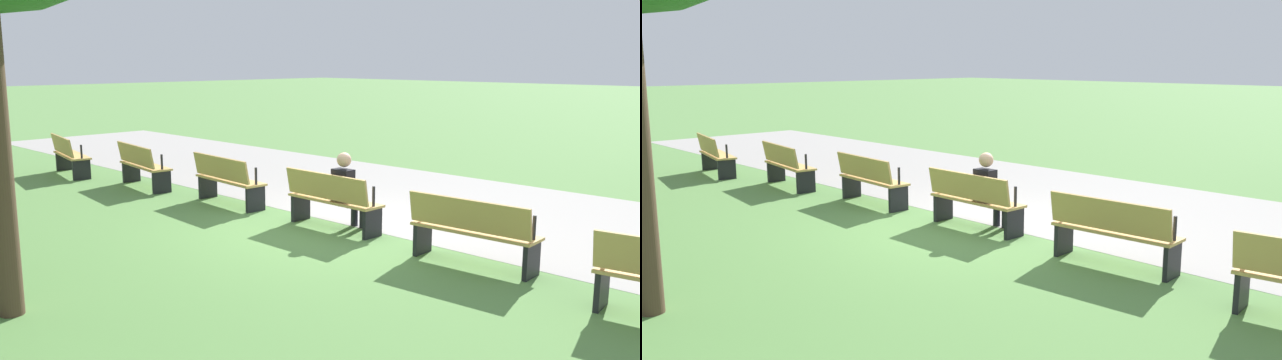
{
  "view_description": "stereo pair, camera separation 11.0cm",
  "coord_description": "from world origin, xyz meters",
  "views": [
    {
      "loc": [
        6.82,
        -7.12,
        2.56
      ],
      "look_at": [
        0.0,
        -0.32,
        0.8
      ],
      "focal_mm": 37.06,
      "sensor_mm": 36.0,
      "label": 1
    },
    {
      "loc": [
        6.9,
        -7.04,
        2.56
      ],
      "look_at": [
        0.0,
        -0.32,
        0.8
      ],
      "focal_mm": 37.06,
      "sensor_mm": 36.0,
      "label": 2
    }
  ],
  "objects": [
    {
      "name": "ground_plane",
      "position": [
        0.0,
        0.0,
        0.0
      ],
      "size": [
        120.0,
        120.0,
        0.0
      ],
      "primitive_type": "plane",
      "color": "#5B8C47"
    },
    {
      "name": "person_seated",
      "position": [
        0.19,
        0.07,
        0.64
      ],
      "size": [
        0.32,
        0.52,
        1.2
      ],
      "color": "black",
      "rests_on": "ground"
    },
    {
      "name": "bench_1",
      "position": [
        -5.02,
        -0.38,
        0.47
      ],
      "size": [
        1.69,
        0.68,
        0.89
      ],
      "rotation": [
        0.0,
        0.0,
        -0.13
      ],
      "color": "tan",
      "rests_on": "ground"
    },
    {
      "name": "bench_0",
      "position": [
        -7.5,
        -0.78,
        0.47
      ],
      "size": [
        1.7,
        0.77,
        0.89
      ],
      "rotation": [
        0.0,
        0.0,
        -0.19
      ],
      "color": "tan",
      "rests_on": "ground"
    },
    {
      "name": "bench_3",
      "position": [
        0.0,
        -0.07,
        0.47
      ],
      "size": [
        1.64,
        0.47,
        0.89
      ],
      "color": "tan",
      "rests_on": "ground"
    },
    {
      "name": "path_paving",
      "position": [
        0.0,
        2.79,
        0.0
      ],
      "size": [
        29.57,
        5.02,
        0.01
      ],
      "primitive_type": "cube",
      "color": "#A39E99",
      "rests_on": "ground"
    },
    {
      "name": "bench_4",
      "position": [
        2.51,
        -0.15,
        0.47
      ],
      "size": [
        1.67,
        0.58,
        0.89
      ],
      "rotation": [
        0.0,
        0.0,
        0.06
      ],
      "color": "tan",
      "rests_on": "ground"
    },
    {
      "name": "bench_2",
      "position": [
        -2.51,
        -0.15,
        0.47
      ],
      "size": [
        1.67,
        0.58,
        0.89
      ],
      "rotation": [
        0.0,
        0.0,
        -0.06
      ],
      "color": "tan",
      "rests_on": "ground"
    }
  ]
}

